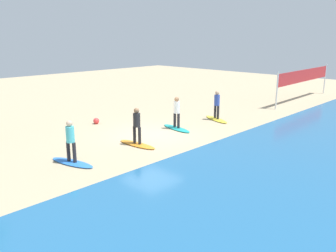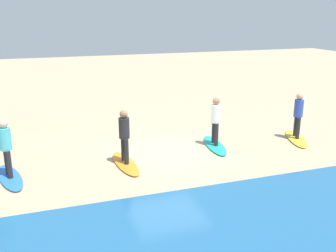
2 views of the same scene
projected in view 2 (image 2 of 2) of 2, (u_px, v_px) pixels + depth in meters
The scene contains 10 objects.
ground_plane at pixel (167, 151), 12.99m from camera, with size 60.00×60.00×0.00m, color tan.
surfboard_yellow at pixel (296, 138), 14.18m from camera, with size 2.10×0.56×0.09m, color yellow.
surfer_yellow at pixel (298, 112), 13.89m from camera, with size 0.32×0.44×1.64m.
surfboard_teal at pixel (215, 145), 13.44m from camera, with size 2.10×0.56×0.09m, color teal.
surfer_teal at pixel (216, 118), 13.16m from camera, with size 0.32×0.46×1.64m.
surfboard_orange at pixel (125, 163), 11.83m from camera, with size 2.10×0.56×0.09m, color orange.
surfer_orange at pixel (124, 133), 11.55m from camera, with size 0.32×0.46×1.64m.
surfboard_blue at pixel (10, 177), 10.84m from camera, with size 2.10×0.56×0.09m, color blue.
surfer_blue at pixel (6, 144), 10.56m from camera, with size 0.32×0.45×1.64m.
beach_ball at pixel (124, 118), 16.35m from camera, with size 0.33×0.33×0.33m, color #E53838.
Camera 2 is at (3.94, 11.55, 4.51)m, focal length 41.33 mm.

